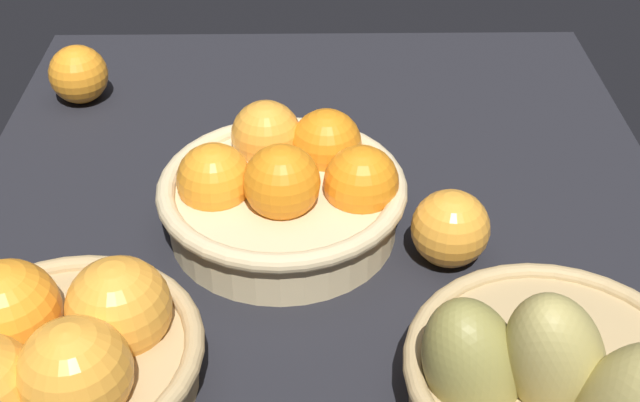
% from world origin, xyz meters
% --- Properties ---
extents(market_tray, '(0.84, 0.72, 0.03)m').
position_xyz_m(market_tray, '(0.00, 0.00, 0.01)').
color(market_tray, black).
rests_on(market_tray, ground).
extents(basket_near_left_pears, '(0.23, 0.24, 0.15)m').
position_xyz_m(basket_near_left_pears, '(-0.24, -0.17, 0.07)').
color(basket_near_left_pears, tan).
rests_on(basket_near_left_pears, market_tray).
extents(basket_far_left, '(0.22, 0.22, 0.10)m').
position_xyz_m(basket_far_left, '(-0.21, 0.20, 0.07)').
color(basket_far_left, tan).
rests_on(basket_far_left, market_tray).
extents(basket_center, '(0.24, 0.24, 0.11)m').
position_xyz_m(basket_center, '(-0.01, 0.03, 0.07)').
color(basket_center, '#D3BC8C').
rests_on(basket_center, market_tray).
extents(loose_orange_front_gap, '(0.07, 0.07, 0.07)m').
position_xyz_m(loose_orange_front_gap, '(0.24, 0.28, 0.06)').
color(loose_orange_front_gap, orange).
rests_on(loose_orange_front_gap, market_tray).
extents(loose_orange_back_gap, '(0.07, 0.07, 0.07)m').
position_xyz_m(loose_orange_back_gap, '(-0.06, -0.12, 0.07)').
color(loose_orange_back_gap, '#F49E33').
rests_on(loose_orange_back_gap, market_tray).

